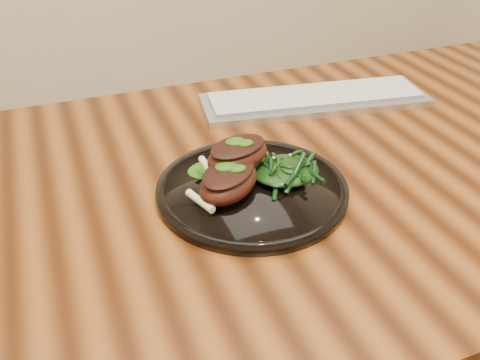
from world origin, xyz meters
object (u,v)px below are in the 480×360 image
at_px(plate, 252,189).
at_px(greens_heap, 285,167).
at_px(lamb_chop_front, 228,180).
at_px(keyboard, 315,99).
at_px(desk, 299,208).

distance_m(plate, greens_heap, 0.06).
bearing_deg(lamb_chop_front, keyboard, 43.32).
bearing_deg(greens_heap, keyboard, 53.67).
relative_size(plate, lamb_chop_front, 2.16).
distance_m(plate, lamb_chop_front, 0.05).
bearing_deg(lamb_chop_front, plate, 14.15).
bearing_deg(keyboard, lamb_chop_front, -136.68).
relative_size(desk, plate, 5.62).
distance_m(desk, keyboard, 0.26).
height_order(plate, lamb_chop_front, lamb_chop_front).
bearing_deg(lamb_chop_front, greens_heap, 9.06).
xyz_separation_m(lamb_chop_front, greens_heap, (0.10, 0.02, -0.01)).
xyz_separation_m(desk, greens_heap, (-0.05, -0.04, 0.12)).
distance_m(plate, keyboard, 0.35).
height_order(greens_heap, keyboard, greens_heap).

